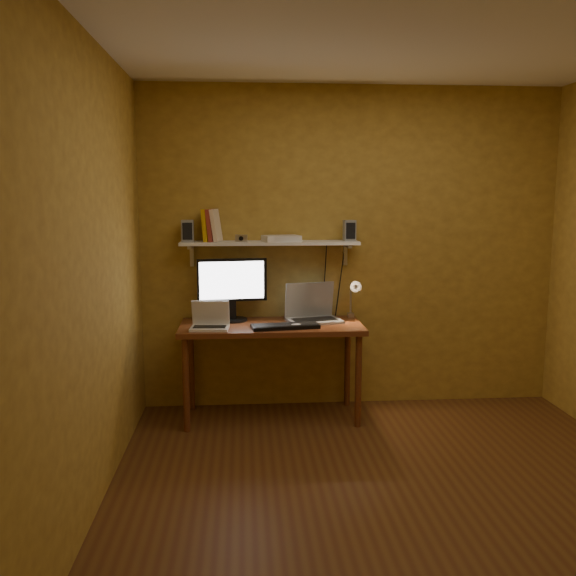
{
  "coord_description": "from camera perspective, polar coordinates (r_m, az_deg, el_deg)",
  "views": [
    {
      "loc": [
        -0.88,
        -3.31,
        1.73
      ],
      "look_at": [
        -0.55,
        1.18,
        1.05
      ],
      "focal_mm": 38.0,
      "sensor_mm": 36.0,
      "label": 1
    }
  ],
  "objects": [
    {
      "name": "room",
      "position": [
        3.45,
        10.56,
        1.35
      ],
      "size": [
        3.44,
        3.24,
        2.64
      ],
      "color": "brown",
      "rests_on": "ground"
    },
    {
      "name": "speaker_left",
      "position": [
        4.82,
        -9.38,
        5.3
      ],
      "size": [
        0.1,
        0.1,
        0.17
      ],
      "primitive_type": "cube",
      "rotation": [
        0.0,
        0.0,
        0.05
      ],
      "color": "gray",
      "rests_on": "wall_shelf"
    },
    {
      "name": "wall_shelf",
      "position": [
        4.81,
        -1.71,
        4.2
      ],
      "size": [
        1.4,
        0.25,
        0.21
      ],
      "color": "white",
      "rests_on": "room"
    },
    {
      "name": "shelf_camera",
      "position": [
        4.74,
        -4.4,
        4.66
      ],
      "size": [
        0.1,
        0.05,
        0.06
      ],
      "color": "silver",
      "rests_on": "wall_shelf"
    },
    {
      "name": "keyboard",
      "position": [
        4.56,
        -0.27,
        -3.6
      ],
      "size": [
        0.52,
        0.23,
        0.03
      ],
      "primitive_type": "cube",
      "rotation": [
        0.0,
        0.0,
        0.14
      ],
      "color": "black",
      "rests_on": "desk"
    },
    {
      "name": "netbook",
      "position": [
        4.57,
        -7.3,
        -3.08
      ],
      "size": [
        0.29,
        0.22,
        0.21
      ],
      "rotation": [
        0.0,
        0.0,
        -0.08
      ],
      "color": "silver",
      "rests_on": "desk"
    },
    {
      "name": "desk_lamp",
      "position": [
        4.86,
        6.14,
        -0.55
      ],
      "size": [
        0.09,
        0.23,
        0.38
      ],
      "color": "silver",
      "rests_on": "desk"
    },
    {
      "name": "monitor",
      "position": [
        4.8,
        -5.24,
        0.17
      ],
      "size": [
        0.55,
        0.26,
        0.49
      ],
      "rotation": [
        0.0,
        0.0,
        0.12
      ],
      "color": "black",
      "rests_on": "desk"
    },
    {
      "name": "books",
      "position": [
        4.82,
        -7.18,
        5.84
      ],
      "size": [
        0.16,
        0.18,
        0.25
      ],
      "color": "#CE9C0D",
      "rests_on": "wall_shelf"
    },
    {
      "name": "mouse",
      "position": [
        4.55,
        0.78,
        -3.56
      ],
      "size": [
        0.11,
        0.08,
        0.04
      ],
      "primitive_type": "ellipsoid",
      "rotation": [
        0.0,
        0.0,
        0.15
      ],
      "color": "silver",
      "rests_on": "desk"
    },
    {
      "name": "speaker_right",
      "position": [
        4.88,
        5.77,
        5.38
      ],
      "size": [
        0.09,
        0.09,
        0.16
      ],
      "primitive_type": "cube",
      "rotation": [
        0.0,
        0.0,
        0.04
      ],
      "color": "gray",
      "rests_on": "wall_shelf"
    },
    {
      "name": "router",
      "position": [
        4.79,
        -0.63,
        4.67
      ],
      "size": [
        0.32,
        0.25,
        0.05
      ],
      "primitive_type": "cube",
      "rotation": [
        0.0,
        0.0,
        0.25
      ],
      "color": "silver",
      "rests_on": "wall_shelf"
    },
    {
      "name": "laptop",
      "position": [
        4.82,
        2.27,
        -2.16
      ],
      "size": [
        0.46,
        0.37,
        0.3
      ],
      "rotation": [
        0.0,
        0.0,
        0.24
      ],
      "color": "gray",
      "rests_on": "desk"
    },
    {
      "name": "desk",
      "position": [
        4.72,
        -1.57,
        -4.42
      ],
      "size": [
        1.4,
        0.6,
        0.75
      ],
      "color": "brown",
      "rests_on": "ground"
    }
  ]
}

